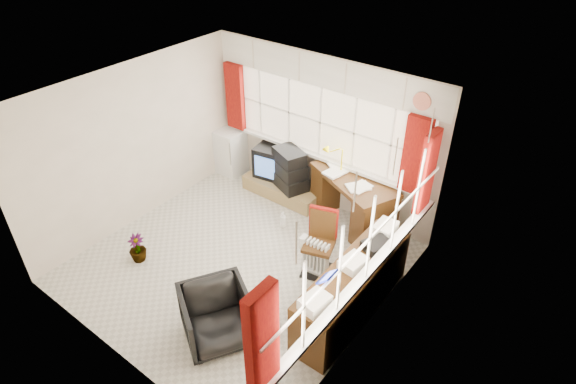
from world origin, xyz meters
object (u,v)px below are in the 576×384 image
(credenza, at_px, (353,289))
(crt_tv, at_px, (275,161))
(task_chair, at_px, (321,239))
(desk, at_px, (353,198))
(mini_fridge, at_px, (231,151))
(radiator, at_px, (316,260))
(office_chair, at_px, (217,316))
(tv_bench, at_px, (283,189))
(desk_lamp, at_px, (342,155))

(credenza, bearing_deg, crt_tv, 146.89)
(task_chair, bearing_deg, desk, 99.45)
(crt_tv, relative_size, mini_fridge, 0.82)
(desk, bearing_deg, credenza, -58.89)
(radiator, relative_size, mini_fridge, 0.68)
(mini_fridge, bearing_deg, credenza, -24.39)
(desk, distance_m, radiator, 1.34)
(office_chair, bearing_deg, tv_bench, 54.46)
(task_chair, xyz_separation_m, office_chair, (-0.28, -1.75, -0.16))
(tv_bench, bearing_deg, task_chair, -35.76)
(crt_tv, bearing_deg, task_chair, -34.63)
(desk, bearing_deg, crt_tv, 177.51)
(radiator, relative_size, crt_tv, 0.83)
(office_chair, bearing_deg, desk_lamp, 34.33)
(desk_lamp, distance_m, radiator, 1.66)
(credenza, height_order, crt_tv, credenza)
(task_chair, relative_size, mini_fridge, 1.17)
(desk, bearing_deg, task_chair, -80.55)
(credenza, bearing_deg, radiator, 158.64)
(task_chair, distance_m, radiator, 0.32)
(office_chair, height_order, crt_tv, crt_tv)
(office_chair, xyz_separation_m, crt_tv, (-1.51, 2.98, 0.17))
(desk, height_order, task_chair, task_chair)
(desk, xyz_separation_m, tv_bench, (-1.31, -0.08, -0.33))
(mini_fridge, bearing_deg, tv_bench, -3.65)
(tv_bench, xyz_separation_m, mini_fridge, (-1.25, 0.08, 0.29))
(desk_lamp, bearing_deg, credenza, -53.02)
(task_chair, height_order, radiator, task_chair)
(office_chair, relative_size, radiator, 1.39)
(task_chair, bearing_deg, office_chair, -99.04)
(desk, bearing_deg, office_chair, -91.65)
(desk_lamp, xyz_separation_m, credenza, (1.22, -1.62, -0.73))
(desk, distance_m, crt_tv, 1.60)
(credenza, distance_m, crt_tv, 3.06)
(office_chair, bearing_deg, crt_tv, 57.87)
(desk, xyz_separation_m, task_chair, (0.19, -1.17, 0.05))
(office_chair, bearing_deg, radiator, 20.57)
(radiator, bearing_deg, credenza, -21.36)
(task_chair, distance_m, office_chair, 1.78)
(credenza, bearing_deg, mini_fridge, 155.61)
(desk_lamp, distance_m, credenza, 2.16)
(desk_lamp, height_order, mini_fridge, desk_lamp)
(radiator, distance_m, credenza, 0.82)
(desk_lamp, xyz_separation_m, crt_tv, (-1.34, 0.05, -0.60))
(tv_bench, distance_m, crt_tv, 0.51)
(radiator, bearing_deg, office_chair, -100.42)
(task_chair, distance_m, tv_bench, 1.90)
(tv_bench, bearing_deg, radiator, -38.77)
(task_chair, relative_size, crt_tv, 1.42)
(crt_tv, bearing_deg, office_chair, -63.13)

